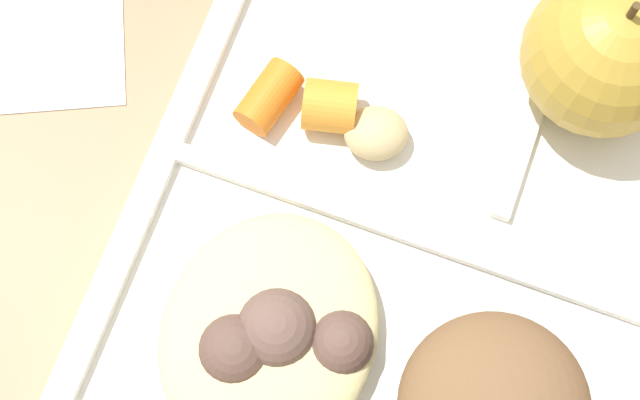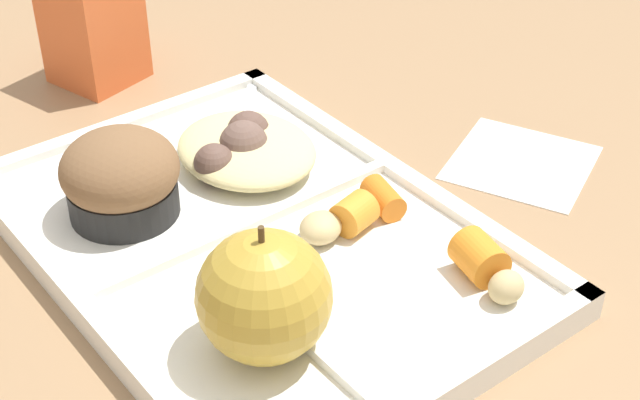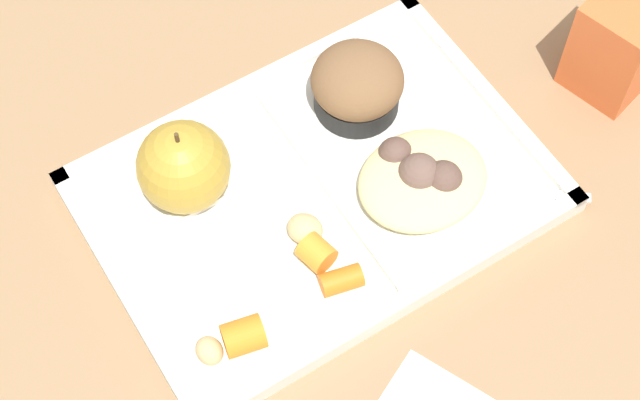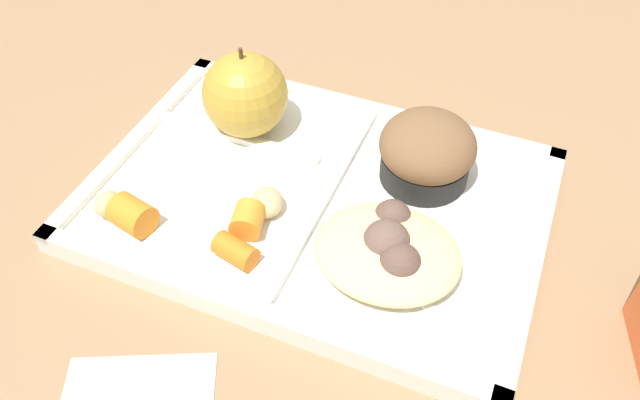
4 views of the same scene
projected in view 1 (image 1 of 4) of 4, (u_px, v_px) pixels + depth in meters
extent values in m
plane|color=#997551|center=(408.00, 226.00, 0.50)|extent=(6.00, 6.00, 0.00)
cube|color=white|center=(409.00, 222.00, 0.49)|extent=(0.38, 0.26, 0.01)
cube|color=white|center=(169.00, 131.00, 0.49)|extent=(0.38, 0.01, 0.01)
cube|color=white|center=(406.00, 232.00, 0.48)|extent=(0.01, 0.24, 0.01)
cube|color=white|center=(543.00, 69.00, 0.50)|extent=(0.16, 0.01, 0.01)
sphere|color=#B79333|center=(600.00, 52.00, 0.46)|extent=(0.08, 0.08, 0.08)
cylinder|color=#4C381E|center=(626.00, 11.00, 0.42)|extent=(0.00, 0.00, 0.01)
cylinder|color=orange|center=(325.00, 105.00, 0.48)|extent=(0.03, 0.03, 0.03)
cylinder|color=orange|center=(264.00, 95.00, 0.49)|extent=(0.04, 0.03, 0.02)
ellipsoid|color=tan|center=(371.00, 132.00, 0.48)|extent=(0.04, 0.04, 0.02)
ellipsoid|color=beige|center=(263.00, 331.00, 0.45)|extent=(0.11, 0.10, 0.02)
sphere|color=brown|center=(272.00, 327.00, 0.45)|extent=(0.04, 0.04, 0.04)
sphere|color=brown|center=(335.00, 341.00, 0.45)|extent=(0.03, 0.03, 0.03)
sphere|color=brown|center=(230.00, 348.00, 0.45)|extent=(0.03, 0.03, 0.03)
cube|color=white|center=(229.00, 367.00, 0.46)|extent=(0.03, 0.03, 0.00)
cylinder|color=white|center=(286.00, 352.00, 0.46)|extent=(0.02, 0.02, 0.00)
cylinder|color=white|center=(277.00, 337.00, 0.46)|extent=(0.02, 0.02, 0.00)
cylinder|color=white|center=(268.00, 323.00, 0.47)|extent=(0.02, 0.02, 0.00)
cube|color=white|center=(20.00, 19.00, 0.53)|extent=(0.14, 0.14, 0.00)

